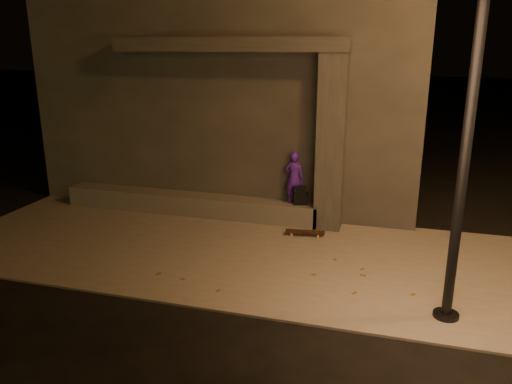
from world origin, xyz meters
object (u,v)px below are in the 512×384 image
(column, at_px, (331,144))
(street_lamp_0, at_px, (481,27))
(backpack, at_px, (301,197))
(skateboarder, at_px, (294,178))
(skateboard, at_px, (305,232))

(column, height_order, street_lamp_0, street_lamp_0)
(backpack, bearing_deg, skateboarder, 164.06)
(backpack, height_order, street_lamp_0, street_lamp_0)
(column, xyz_separation_m, skateboard, (-0.37, -0.65, -1.73))
(street_lamp_0, bearing_deg, skateboard, 134.64)
(street_lamp_0, bearing_deg, skateboarder, 132.23)
(column, bearing_deg, skateboarder, 180.00)
(skateboard, distance_m, street_lamp_0, 5.29)
(skateboarder, height_order, street_lamp_0, street_lamp_0)
(skateboard, relative_size, street_lamp_0, 0.12)
(backpack, bearing_deg, street_lamp_0, -65.23)
(backpack, distance_m, skateboard, 0.87)
(column, height_order, backpack, column)
(column, xyz_separation_m, backpack, (-0.60, 0.00, -1.20))
(column, height_order, skateboard, column)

